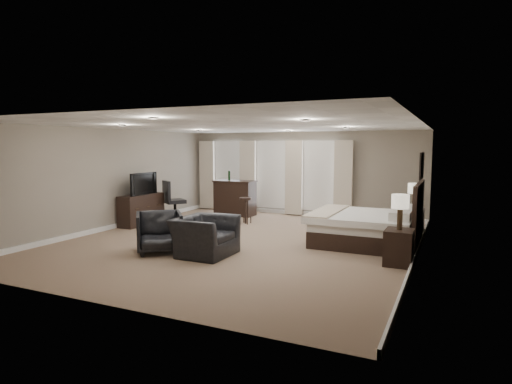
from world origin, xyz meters
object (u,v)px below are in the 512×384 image
at_px(nightstand_far, 413,222).
at_px(armchair_far, 159,230).
at_px(lamp_near, 400,212).
at_px(bar_stool_right, 246,211).
at_px(bed, 365,212).
at_px(armchair_near, 205,229).
at_px(tv, 141,192).
at_px(nightstand_near, 399,247).
at_px(bar_stool_left, 222,204).
at_px(desk_chair, 175,200).
at_px(dresser, 142,209).
at_px(lamp_far, 414,196).
at_px(bar_counter, 235,198).

xyz_separation_m(nightstand_far, armchair_far, (-4.53, -3.97, 0.13)).
distance_m(lamp_near, bar_stool_right, 5.12).
height_order(bed, nightstand_far, bed).
distance_m(bed, armchair_near, 3.55).
height_order(bed, tv, bed).
distance_m(nightstand_near, nightstand_far, 2.90).
distance_m(bed, bar_stool_right, 3.68).
distance_m(lamp_near, bar_stool_left, 6.85).
height_order(bar_stool_left, desk_chair, desk_chair).
height_order(tv, armchair_near, armchair_near).
height_order(dresser, bar_stool_right, dresser).
xyz_separation_m(tv, bar_stool_right, (2.54, 1.33, -0.54)).
xyz_separation_m(nightstand_far, bar_stool_right, (-4.38, -0.32, 0.05)).
bearing_deg(bed, lamp_far, 58.46).
xyz_separation_m(nightstand_far, dresser, (-6.92, -1.65, 0.10)).
distance_m(dresser, bar_stool_right, 2.87).
height_order(armchair_near, bar_stool_left, armchair_near).
bearing_deg(dresser, lamp_far, 13.43).
height_order(nightstand_far, desk_chair, desk_chair).
distance_m(tv, bar_stool_right, 2.92).
bearing_deg(nightstand_near, armchair_near, -166.14).
relative_size(nightstand_far, bar_counter, 0.51).
height_order(bed, bar_stool_right, bed).
relative_size(armchair_near, bar_stool_left, 1.73).
distance_m(dresser, armchair_near, 3.98).
xyz_separation_m(dresser, desk_chair, (0.41, 0.98, 0.17)).
bearing_deg(armchair_near, lamp_near, -76.27).
height_order(bar_stool_right, desk_chair, desk_chair).
distance_m(lamp_near, bar_counter, 6.53).
height_order(bed, armchair_far, bed).
bearing_deg(bed, nightstand_far, 58.46).
distance_m(bed, desk_chair, 5.67).
bearing_deg(bed, desk_chair, 172.12).
xyz_separation_m(nightstand_far, tv, (-6.92, -1.65, 0.59)).
distance_m(armchair_far, bar_counter, 4.89).
distance_m(armchair_near, bar_counter, 4.96).
height_order(bed, lamp_near, bed).
height_order(armchair_far, bar_stool_left, armchair_far).
distance_m(tv, armchair_far, 3.36).
xyz_separation_m(bed, bar_stool_left, (-4.86, 2.21, -0.36)).
relative_size(tv, bar_counter, 0.83).
bearing_deg(dresser, tv, 0.00).
bearing_deg(dresser, bar_stool_left, 64.12).
distance_m(nightstand_near, tv, 7.06).
height_order(nightstand_near, armchair_far, armchair_far).
xyz_separation_m(armchair_far, bar_stool_left, (-1.22, 4.73, -0.12)).
xyz_separation_m(lamp_far, desk_chair, (-6.51, -0.67, -0.37)).
relative_size(bed, nightstand_far, 3.44).
xyz_separation_m(armchair_near, armchair_far, (-0.97, -0.19, -0.06)).
relative_size(bed, bar_counter, 1.74).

